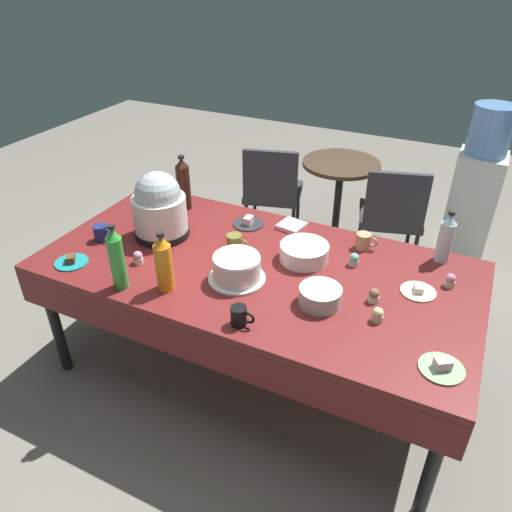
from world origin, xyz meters
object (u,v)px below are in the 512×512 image
at_px(frosted_layer_cake, 237,269).
at_px(soda_bottle_cola, 183,184).
at_px(glass_salad_bowl, 320,296).
at_px(water_cooler, 474,195).
at_px(cupcake_cocoa, 138,258).
at_px(soda_bottle_water, 446,238).
at_px(coffee_mug_black, 240,316).
at_px(cupcake_rose, 450,280).
at_px(coffee_mug_olive, 235,243).
at_px(dessert_plate_teal, 71,261).
at_px(round_cafe_table, 339,188).
at_px(cupcake_vanilla, 378,315).
at_px(dessert_plate_cream, 418,291).
at_px(potluck_table, 256,274).
at_px(soda_bottle_orange_juice, 164,263).
at_px(cupcake_lemon, 354,260).
at_px(maroon_chair_right, 392,213).
at_px(maroon_chair_left, 272,189).
at_px(dessert_plate_sage, 442,367).
at_px(cupcake_mint, 374,296).
at_px(dessert_plate_charcoal, 249,223).
at_px(coffee_mug_navy, 101,233).
at_px(soda_bottle_lime_soda, 117,259).
at_px(coffee_mug_tan, 364,241).
at_px(slow_cooker, 159,207).
at_px(ceramic_snack_bowl, 304,252).
at_px(cupcake_berry, 169,193).

distance_m(frosted_layer_cake, soda_bottle_cola, 0.85).
height_order(glass_salad_bowl, water_cooler, water_cooler).
distance_m(cupcake_cocoa, soda_bottle_cola, 0.66).
distance_m(soda_bottle_water, water_cooler, 1.32).
height_order(glass_salad_bowl, coffee_mug_black, coffee_mug_black).
relative_size(cupcake_rose, coffee_mug_olive, 0.55).
bearing_deg(dessert_plate_teal, round_cafe_table, 68.19).
xyz_separation_m(cupcake_vanilla, cupcake_cocoa, (-1.21, -0.08, 0.00)).
xyz_separation_m(dessert_plate_cream, soda_bottle_water, (0.05, 0.34, 0.12)).
xyz_separation_m(potluck_table, cupcake_rose, (0.91, 0.23, 0.09)).
distance_m(cupcake_rose, soda_bottle_orange_juice, 1.35).
height_order(cupcake_rose, round_cafe_table, cupcake_rose).
bearing_deg(soda_bottle_water, round_cafe_table, 127.57).
distance_m(cupcake_lemon, cupcake_cocoa, 1.10).
bearing_deg(cupcake_vanilla, maroon_chair_right, 98.85).
bearing_deg(maroon_chair_left, coffee_mug_olive, -74.23).
height_order(glass_salad_bowl, round_cafe_table, glass_salad_bowl).
distance_m(dessert_plate_sage, maroon_chair_left, 2.30).
distance_m(cupcake_mint, soda_bottle_orange_juice, 0.97).
relative_size(dessert_plate_cream, cupcake_mint, 2.44).
xyz_separation_m(dessert_plate_charcoal, cupcake_vanilla, (0.89, -0.53, 0.02)).
bearing_deg(dessert_plate_charcoal, cupcake_lemon, -12.45).
xyz_separation_m(maroon_chair_right, water_cooler, (0.50, 0.34, 0.10)).
distance_m(glass_salad_bowl, coffee_mug_navy, 1.27).
xyz_separation_m(soda_bottle_water, soda_bottle_lime_soda, (-1.33, -0.91, 0.03)).
relative_size(cupcake_cocoa, coffee_mug_tan, 0.57).
xyz_separation_m(cupcake_mint, soda_bottle_orange_juice, (-0.91, -0.33, 0.11)).
relative_size(slow_cooker, dessert_plate_teal, 2.24).
bearing_deg(coffee_mug_black, cupcake_vanilla, 27.94).
bearing_deg(coffee_mug_navy, soda_bottle_cola, 69.52).
distance_m(cupcake_vanilla, coffee_mug_navy, 1.53).
relative_size(slow_cooker, coffee_mug_olive, 3.06).
distance_m(glass_salad_bowl, maroon_chair_left, 1.84).
height_order(dessert_plate_teal, coffee_mug_tan, coffee_mug_tan).
bearing_deg(cupcake_vanilla, potluck_table, 165.61).
bearing_deg(maroon_chair_left, maroon_chair_right, 0.01).
bearing_deg(coffee_mug_olive, cupcake_rose, 8.99).
distance_m(slow_cooker, ceramic_snack_bowl, 0.82).
distance_m(cupcake_berry, coffee_mug_navy, 0.61).
height_order(dessert_plate_charcoal, soda_bottle_water, soda_bottle_water).
distance_m(frosted_layer_cake, coffee_mug_tan, 0.73).
distance_m(glass_salad_bowl, soda_bottle_orange_juice, 0.73).
xyz_separation_m(potluck_table, cupcake_lemon, (0.45, 0.21, 0.09)).
distance_m(ceramic_snack_bowl, soda_bottle_lime_soda, 0.92).
height_order(cupcake_cocoa, coffee_mug_black, coffee_mug_black).
bearing_deg(cupcake_cocoa, coffee_mug_navy, 162.63).
bearing_deg(dessert_plate_charcoal, soda_bottle_cola, 177.10).
relative_size(cupcake_berry, coffee_mug_tan, 0.57).
height_order(cupcake_rose, coffee_mug_olive, coffee_mug_olive).
xyz_separation_m(slow_cooker, cupcake_rose, (1.51, 0.19, -0.14)).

